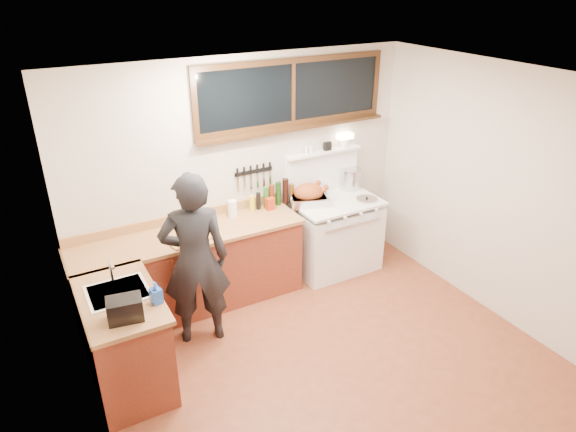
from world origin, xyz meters
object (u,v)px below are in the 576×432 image
vintage_stove (334,233)px  man (195,260)px  cutting_board (188,234)px  roast_turkey (309,195)px

vintage_stove → man: (-1.92, -0.50, 0.42)m
vintage_stove → man: size_ratio=0.90×
cutting_board → roast_turkey: (1.52, 0.16, 0.05)m
man → cutting_board: bearing=79.1°
cutting_board → roast_turkey: roast_turkey is taller
vintage_stove → cutting_board: 1.90m
vintage_stove → cutting_board: vintage_stove is taller
man → cutting_board: (0.08, 0.42, 0.07)m
man → vintage_stove: bearing=14.5°
man → roast_turkey: 1.70m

